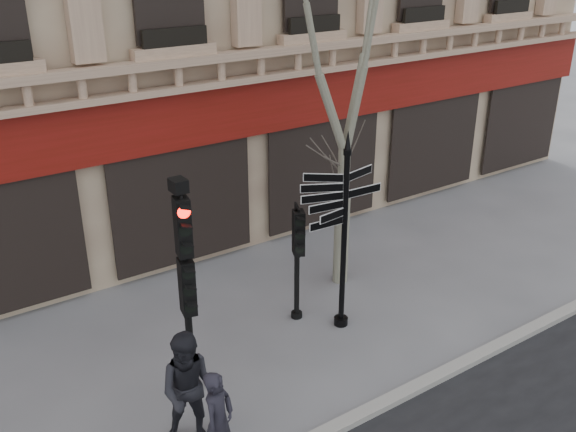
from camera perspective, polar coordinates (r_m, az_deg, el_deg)
name	(u,v)px	position (r m, az deg, el deg)	size (l,w,h in m)	color
ground	(308,375)	(11.86, 1.78, -13.91)	(80.00, 80.00, 0.00)	#5D5D62
kerb	(358,416)	(10.98, 6.27, -17.30)	(80.00, 0.25, 0.12)	gray
fingerpost	(346,200)	(11.94, 5.14, 1.45)	(2.04, 2.04, 4.07)	black
traffic_signal_main	(184,264)	(10.31, -9.22, -4.23)	(0.48, 0.39, 3.90)	black
traffic_signal_secondary	(297,244)	(12.57, 0.81, -2.54)	(0.48, 0.43, 2.40)	black
plane_tree	(349,30)	(12.94, 5.46, 16.12)	(2.97, 2.97, 7.89)	gray
pedestrian_a	(219,421)	(9.75, -6.18, -17.67)	(0.60, 0.39, 1.64)	black
pedestrian_b	(191,391)	(10.05, -8.66, -15.12)	(0.96, 0.75, 1.97)	black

